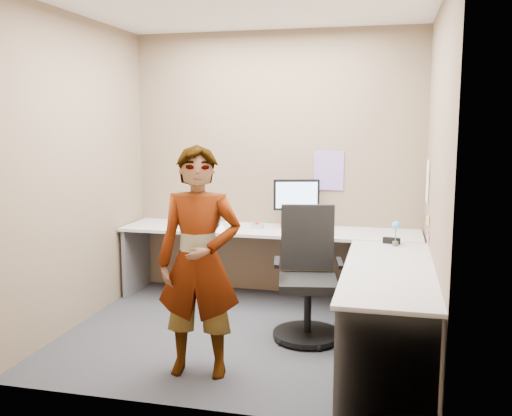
% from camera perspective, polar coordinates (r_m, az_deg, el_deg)
% --- Properties ---
extents(ground, '(3.00, 3.00, 0.00)m').
position_cam_1_polar(ground, '(4.96, -1.17, -12.51)').
color(ground, '#27272C').
rests_on(ground, ground).
extents(wall_back, '(3.00, 0.00, 3.00)m').
position_cam_1_polar(wall_back, '(5.91, 1.98, 4.38)').
color(wall_back, brown).
rests_on(wall_back, ground).
extents(wall_right, '(0.00, 2.70, 2.70)m').
position_cam_1_polar(wall_right, '(4.51, 17.59, 2.66)').
color(wall_right, brown).
rests_on(wall_right, ground).
extents(wall_left, '(0.00, 2.70, 2.70)m').
position_cam_1_polar(wall_left, '(5.23, -17.37, 3.44)').
color(wall_left, brown).
rests_on(wall_left, ground).
extents(ceiling, '(3.00, 3.00, 0.00)m').
position_cam_1_polar(ceiling, '(4.71, -1.27, 19.80)').
color(ceiling, white).
rests_on(ceiling, wall_back).
extents(desk, '(2.98, 2.58, 0.73)m').
position_cam_1_polar(desk, '(5.06, 4.74, -5.11)').
color(desk, '#A1A1A1').
rests_on(desk, ground).
extents(paper_ream, '(0.33, 0.28, 0.06)m').
position_cam_1_polar(paper_ream, '(5.70, 4.00, -1.79)').
color(paper_ream, '#B31112').
rests_on(paper_ream, desk).
extents(monitor, '(0.45, 0.19, 0.43)m').
position_cam_1_polar(monitor, '(5.67, 4.06, 1.07)').
color(monitor, black).
rests_on(monitor, paper_ream).
extents(laptop, '(0.38, 0.38, 0.21)m').
position_cam_1_polar(laptop, '(5.75, -4.83, -1.46)').
color(laptop, black).
rests_on(laptop, desk).
extents(trackball_mouse, '(0.12, 0.08, 0.07)m').
position_cam_1_polar(trackball_mouse, '(5.69, 0.13, -1.81)').
color(trackball_mouse, '#B7B7BC').
rests_on(trackball_mouse, desk).
extents(origami, '(0.10, 0.10, 0.06)m').
position_cam_1_polar(origami, '(5.65, -3.50, -1.87)').
color(origami, white).
rests_on(origami, desk).
extents(stapler, '(0.15, 0.06, 0.05)m').
position_cam_1_polar(stapler, '(5.13, 13.40, -3.19)').
color(stapler, black).
rests_on(stapler, desk).
extents(flower, '(0.07, 0.07, 0.22)m').
position_cam_1_polar(flower, '(5.02, 13.81, -2.11)').
color(flower, brown).
rests_on(flower, desk).
extents(calendar_purple, '(0.30, 0.01, 0.40)m').
position_cam_1_polar(calendar_purple, '(5.81, 7.29, 3.75)').
color(calendar_purple, '#846BB7').
rests_on(calendar_purple, wall_back).
extents(calendar_white, '(0.01, 0.28, 0.38)m').
position_cam_1_polar(calendar_white, '(5.41, 16.78, 2.56)').
color(calendar_white, white).
rests_on(calendar_white, wall_right).
extents(sticky_note_a, '(0.01, 0.07, 0.07)m').
position_cam_1_polar(sticky_note_a, '(5.10, 16.85, -1.19)').
color(sticky_note_a, '#F2E059').
rests_on(sticky_note_a, wall_right).
extents(sticky_note_b, '(0.01, 0.07, 0.07)m').
position_cam_1_polar(sticky_note_b, '(5.17, 16.76, -2.51)').
color(sticky_note_b, pink).
rests_on(sticky_note_b, wall_right).
extents(sticky_note_c, '(0.01, 0.07, 0.07)m').
position_cam_1_polar(sticky_note_c, '(5.06, 16.82, -2.99)').
color(sticky_note_c, pink).
rests_on(sticky_note_c, wall_right).
extents(sticky_note_d, '(0.01, 0.07, 0.07)m').
position_cam_1_polar(sticky_note_d, '(5.25, 16.74, -1.24)').
color(sticky_note_d, '#F2E059').
rests_on(sticky_note_d, wall_right).
extents(office_chair, '(0.60, 0.57, 1.08)m').
position_cam_1_polar(office_chair, '(4.79, 5.18, -7.72)').
color(office_chair, black).
rests_on(office_chair, ground).
extents(person, '(0.64, 0.46, 1.63)m').
position_cam_1_polar(person, '(4.02, -5.71, -5.40)').
color(person, '#999399').
rests_on(person, ground).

